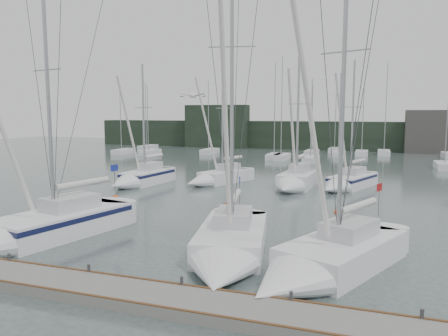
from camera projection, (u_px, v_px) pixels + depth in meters
The scene contains 17 objects.
ground at pixel (179, 255), 20.35m from camera, with size 160.00×160.00×0.00m, color #404E4B.
dock at pixel (120, 293), 15.64m from camera, with size 24.00×2.00×0.40m, color slate.
far_treeline at pixel (326, 135), 78.14m from camera, with size 90.00×4.00×5.00m, color black.
far_building_left at pixel (217, 126), 82.57m from camera, with size 12.00×3.00×8.00m, color black.
far_building_right at pixel (438, 132), 70.28m from camera, with size 10.00×3.00×7.00m, color #423F3C.
mast_forest at pixel (334, 155), 63.13m from camera, with size 59.86×21.82×14.28m.
sailboat_near_left at pixel (29, 231), 22.06m from camera, with size 5.48×10.98×14.85m.
sailboat_near_center at pixel (227, 251), 19.19m from camera, with size 4.90×10.02×16.27m.
sailboat_near_right at pixel (319, 265), 17.43m from camera, with size 6.55×9.63×15.31m.
sailboat_mid_a at pixel (138, 179), 39.69m from camera, with size 3.52×7.99×11.76m.
sailboat_mid_b at pixel (215, 178), 40.56m from camera, with size 5.10×8.04×11.68m.
sailboat_mid_c at pixel (294, 182), 37.53m from camera, with size 3.12×7.45×12.19m.
sailboat_mid_d at pixel (345, 183), 37.75m from camera, with size 5.06×8.29×11.86m.
buoy_a at pixel (229, 204), 31.77m from camera, with size 0.54×0.54×0.54m, color #E34C14.
buoy_b at pixel (338, 213), 28.88m from camera, with size 0.54×0.54×0.54m, color #E34C14.
buoy_c at pixel (115, 198), 33.76m from camera, with size 0.53×0.53×0.53m, color #E34C14.
seagull at pixel (193, 95), 18.16m from camera, with size 1.12×0.52×0.22m.
Camera 1 is at (8.43, -17.90, 6.62)m, focal length 35.00 mm.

